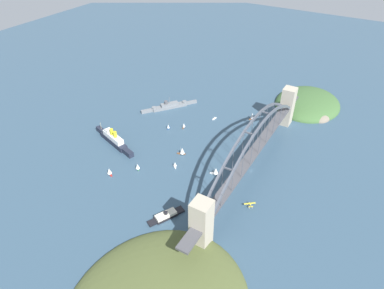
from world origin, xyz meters
The scene contains 16 objects.
ground_plane centered at (0.00, 0.00, 0.00)m, with size 1400.00×1400.00×0.00m, color #334C60.
harbor_arch_bridge centered at (0.00, 0.00, 28.69)m, with size 299.91×16.23×68.88m.
headland_east_shore centered at (184.97, -14.87, 0.00)m, with size 112.54×93.96×30.12m.
ocean_liner centered at (-38.60, 171.04, 5.98)m, with size 30.00×78.77×20.53m.
naval_cruiser centered at (71.39, 160.54, 3.29)m, with size 71.55×56.25×17.96m.
harbor_ferry_steamer centered at (-107.08, 44.91, 2.15)m, with size 37.54×24.04×7.28m.
seaplane_taxiing_near_bridge centered at (-52.11, -20.11, 2.13)m, with size 9.33×10.37×4.99m.
small_boat_0 centered at (-38.03, 79.35, 3.47)m, with size 6.80×6.20×7.40m.
small_boat_1 centered at (-86.71, 135.78, 4.31)m, with size 7.05×9.17×9.22m.
small_boat_2 centered at (-63.63, 113.83, 3.93)m, with size 7.43×8.19×8.38m.
small_boat_3 centered at (37.30, 113.74, 3.57)m, with size 7.01×4.17×7.47m.
small_boat_4 centered at (24.41, 130.40, 3.57)m, with size 6.71×4.15×7.61m.
small_boat_5 centered at (105.46, 42.71, 4.91)m, with size 9.06×6.89×10.55m.
small_boat_6 centered at (78.14, 88.20, 0.78)m, with size 8.72×3.25×2.11m.
small_boat_7 centered at (-25.86, 32.56, 4.55)m, with size 7.29×10.56×9.71m.
small_boat_8 centered at (-13.69, 84.63, 4.92)m, with size 7.47×10.44×10.63m.
Camera 1 is at (-288.95, -91.92, 254.32)m, focal length 31.75 mm.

